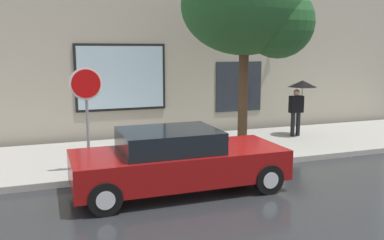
{
  "coord_description": "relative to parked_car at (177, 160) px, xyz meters",
  "views": [
    {
      "loc": [
        -3.75,
        -8.16,
        3.0
      ],
      "look_at": [
        -0.13,
        1.8,
        1.2
      ],
      "focal_mm": 38.47,
      "sensor_mm": 36.0,
      "label": 1
    }
  ],
  "objects": [
    {
      "name": "ground_plane",
      "position": [
        1.14,
        0.05,
        -0.68
      ],
      "size": [
        60.0,
        60.0,
        0.0
      ],
      "primitive_type": "plane",
      "color": "#282B2D"
    },
    {
      "name": "sidewalk",
      "position": [
        1.14,
        3.05,
        -0.6
      ],
      "size": [
        20.0,
        4.0,
        0.15
      ],
      "primitive_type": "cube",
      "color": "#A3A099",
      "rests_on": "ground"
    },
    {
      "name": "building_facade",
      "position": [
        1.14,
        5.55,
        2.81
      ],
      "size": [
        20.0,
        0.67,
        7.0
      ],
      "color": "#B2A893",
      "rests_on": "ground"
    },
    {
      "name": "parked_car",
      "position": [
        0.0,
        0.0,
        0.0
      ],
      "size": [
        4.51,
        1.88,
        1.36
      ],
      "color": "maroon",
      "rests_on": "ground"
    },
    {
      "name": "fire_hydrant",
      "position": [
        1.01,
        2.0,
        -0.12
      ],
      "size": [
        0.3,
        0.44,
        0.82
      ],
      "color": "white",
      "rests_on": "sidewalk"
    },
    {
      "name": "pedestrian_with_umbrella",
      "position": [
        5.44,
        3.47,
        0.94
      ],
      "size": [
        0.94,
        0.94,
        1.87
      ],
      "color": "black",
      "rests_on": "sidewalk"
    },
    {
      "name": "street_tree",
      "position": [
        2.88,
        2.21,
        3.42
      ],
      "size": [
        3.57,
        3.04,
        5.39
      ],
      "color": "#4C3823",
      "rests_on": "sidewalk"
    },
    {
      "name": "stop_sign",
      "position": [
        -1.67,
        1.63,
        1.22
      ],
      "size": [
        0.76,
        0.1,
        2.47
      ],
      "color": "gray",
      "rests_on": "sidewalk"
    }
  ]
}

